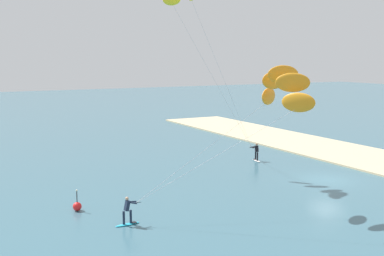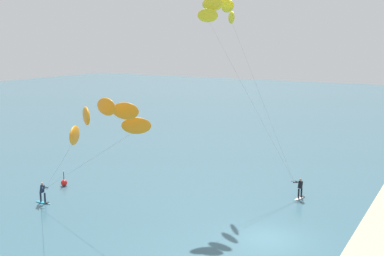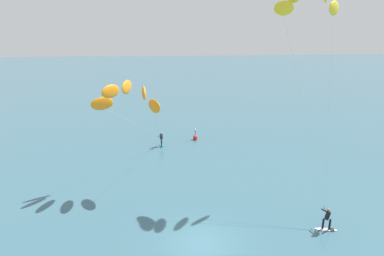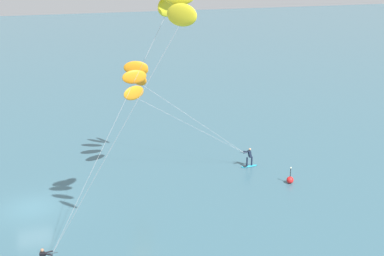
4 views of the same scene
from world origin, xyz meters
name	(u,v)px [view 2 (image 2 of 4)]	position (x,y,z in m)	size (l,w,h in m)	color
ground_plane	(269,238)	(0.00, 0.00, 0.00)	(240.00, 240.00, 0.00)	#386070
kitesurfer_nearshore	(223,16)	(9.09, 8.05, 14.65)	(5.35, 8.96, 16.47)	white
kitesurfer_mid_water	(104,122)	(-5.12, 9.15, 7.59)	(5.91, 11.35, 9.16)	#23ADD1
marker_buoy	(64,183)	(1.36, 19.69, 0.30)	(0.56, 0.56, 1.38)	red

